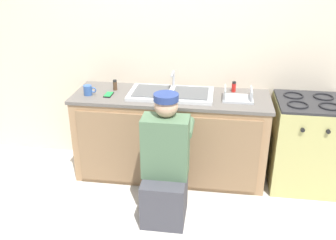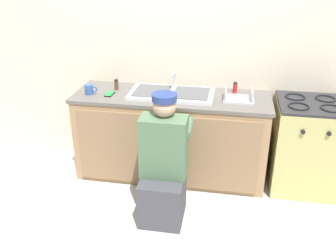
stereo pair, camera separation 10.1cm
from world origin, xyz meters
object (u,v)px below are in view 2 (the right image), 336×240
at_px(stove_range, 305,145).
at_px(plumber_person, 163,169).
at_px(cell_phone, 110,94).
at_px(sink_double_basin, 172,93).
at_px(coffee_mug, 89,89).
at_px(dish_rack_tray, 238,98).
at_px(spice_bottle_pepper, 116,85).
at_px(spice_bottle_red, 235,88).

relative_size(stove_range, plumber_person, 0.80).
bearing_deg(stove_range, cell_phone, -177.41).
height_order(sink_double_basin, coffee_mug, sink_double_basin).
xyz_separation_m(plumber_person, coffee_mug, (-0.83, 0.59, 0.45)).
bearing_deg(dish_rack_tray, spice_bottle_pepper, 175.19).
relative_size(stove_range, cell_phone, 6.31).
xyz_separation_m(spice_bottle_red, coffee_mug, (-1.38, -0.29, -0.00)).
height_order(plumber_person, spice_bottle_pepper, plumber_person).
distance_m(spice_bottle_pepper, spice_bottle_red, 1.17).
height_order(sink_double_basin, stove_range, sink_double_basin).
relative_size(stove_range, spice_bottle_red, 8.42).
relative_size(cell_phone, coffee_mug, 1.11).
bearing_deg(spice_bottle_red, dish_rack_tray, -80.73).
bearing_deg(cell_phone, plumber_person, -43.48).
bearing_deg(coffee_mug, spice_bottle_pepper, 38.60).
xyz_separation_m(spice_bottle_pepper, dish_rack_tray, (1.20, -0.10, -0.03)).
relative_size(sink_double_basin, spice_bottle_red, 7.62).
bearing_deg(spice_bottle_red, stove_range, -14.80).
distance_m(stove_range, cell_phone, 1.93).
distance_m(spice_bottle_red, dish_rack_tray, 0.22).
bearing_deg(dish_rack_tray, plumber_person, -131.51).
relative_size(stove_range, spice_bottle_pepper, 8.42).
xyz_separation_m(sink_double_basin, cell_phone, (-0.59, -0.09, -0.01)).
height_order(stove_range, spice_bottle_pepper, spice_bottle_pepper).
height_order(plumber_person, spice_bottle_red, plumber_person).
relative_size(spice_bottle_pepper, cell_phone, 0.75).
relative_size(spice_bottle_red, cell_phone, 0.75).
xyz_separation_m(stove_range, spice_bottle_red, (-0.69, 0.18, 0.47)).
bearing_deg(coffee_mug, cell_phone, 5.57).
xyz_separation_m(spice_bottle_red, dish_rack_tray, (0.04, -0.21, -0.03)).
relative_size(spice_bottle_pepper, spice_bottle_red, 1.00).
relative_size(sink_double_basin, dish_rack_tray, 2.86).
bearing_deg(plumber_person, dish_rack_tray, 48.49).
xyz_separation_m(stove_range, coffee_mug, (-2.07, -0.10, 0.47)).
distance_m(plumber_person, dish_rack_tray, 0.98).
bearing_deg(cell_phone, stove_range, 2.59).
distance_m(sink_double_basin, plumber_person, 0.81).
bearing_deg(cell_phone, dish_rack_tray, 2.53).
distance_m(plumber_person, coffee_mug, 1.11).
xyz_separation_m(spice_bottle_pepper, spice_bottle_red, (1.16, 0.11, 0.00)).
bearing_deg(cell_phone, sink_double_basin, 8.39).
bearing_deg(plumber_person, stove_range, 29.05).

